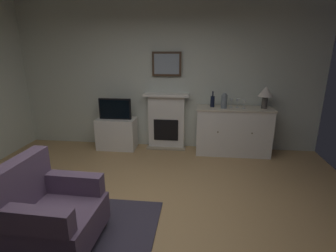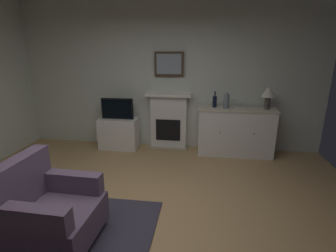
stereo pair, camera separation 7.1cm
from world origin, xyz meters
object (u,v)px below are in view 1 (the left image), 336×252
at_px(wine_glass_left, 231,101).
at_px(armchair, 50,212).
at_px(fireplace_unit, 166,121).
at_px(wine_glass_center, 238,101).
at_px(framed_picture, 167,64).
at_px(sideboard_cabinet, 233,131).
at_px(table_lamp, 266,93).
at_px(vase_decorative, 224,100).
at_px(tv_set, 115,109).
at_px(wine_bottle, 212,101).
at_px(wine_glass_right, 244,102).
at_px(tv_cabinet, 117,133).

height_order(wine_glass_left, armchair, wine_glass_left).
xyz_separation_m(fireplace_unit, wine_glass_center, (1.32, -0.16, 0.46)).
relative_size(framed_picture, sideboard_cabinet, 0.40).
bearing_deg(wine_glass_left, armchair, -127.12).
xyz_separation_m(table_lamp, vase_decorative, (-0.72, -0.05, -0.14)).
relative_size(tv_set, armchair, 0.67).
distance_m(framed_picture, sideboard_cabinet, 1.77).
bearing_deg(sideboard_cabinet, wine_bottle, 176.41).
bearing_deg(wine_bottle, table_lamp, -1.58).
distance_m(table_lamp, tv_set, 2.79).
bearing_deg(sideboard_cabinet, tv_set, -179.79).
distance_m(wine_glass_left, wine_glass_right, 0.23).
distance_m(tv_cabinet, tv_set, 0.51).
xyz_separation_m(sideboard_cabinet, wine_glass_left, (-0.07, 0.03, 0.57)).
xyz_separation_m(wine_glass_right, tv_set, (-2.40, 0.03, -0.20)).
xyz_separation_m(table_lamp, wine_glass_right, (-0.36, -0.04, -0.16)).
relative_size(sideboard_cabinet, wine_bottle, 4.76).
relative_size(wine_glass_left, tv_cabinet, 0.22).
distance_m(fireplace_unit, vase_decorative, 1.20).
height_order(table_lamp, armchair, table_lamp).
bearing_deg(armchair, sideboard_cabinet, 51.62).
distance_m(framed_picture, wine_bottle, 1.10).
distance_m(wine_glass_left, tv_set, 2.19).
xyz_separation_m(wine_bottle, wine_glass_right, (0.56, -0.06, 0.01)).
bearing_deg(fireplace_unit, tv_cabinet, -170.55).
relative_size(vase_decorative, tv_set, 0.45).
bearing_deg(tv_cabinet, framed_picture, 12.01).
height_order(framed_picture, vase_decorative, framed_picture).
bearing_deg(table_lamp, wine_glass_right, -174.14).
distance_m(fireplace_unit, tv_cabinet, 1.02).
height_order(wine_glass_right, tv_set, wine_glass_right).
xyz_separation_m(fireplace_unit, tv_set, (-0.98, -0.19, 0.26)).
xyz_separation_m(wine_bottle, armchair, (-1.69, -2.67, -0.62)).
height_order(wine_bottle, wine_glass_left, wine_bottle).
bearing_deg(tv_set, tv_cabinet, 90.00).
relative_size(wine_bottle, armchair, 0.32).
distance_m(fireplace_unit, tv_set, 1.03).
bearing_deg(wine_glass_right, table_lamp, 5.86).
bearing_deg(table_lamp, framed_picture, 172.91).
height_order(framed_picture, sideboard_cabinet, framed_picture).
bearing_deg(wine_bottle, armchair, -122.32).
height_order(sideboard_cabinet, armchair, armchair).
xyz_separation_m(wine_glass_right, armchair, (-2.25, -2.61, -0.63)).
bearing_deg(framed_picture, table_lamp, -7.09).
xyz_separation_m(fireplace_unit, wine_glass_right, (1.43, -0.21, 0.46)).
xyz_separation_m(tv_cabinet, armchair, (0.15, -2.66, 0.08)).
bearing_deg(wine_glass_right, tv_set, 179.31).
bearing_deg(sideboard_cabinet, vase_decorative, -166.15).
height_order(tv_cabinet, armchair, armchair).
relative_size(wine_glass_left, wine_glass_center, 1.00).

